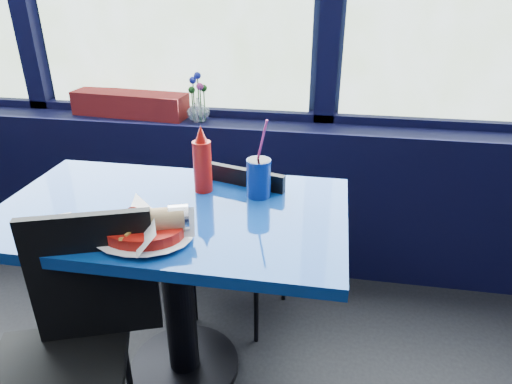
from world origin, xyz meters
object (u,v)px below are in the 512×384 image
at_px(chair_near_front, 73,339).
at_px(planter_box, 130,104).
at_px(flower_vase, 198,107).
at_px(ketchup_bottle, 202,163).
at_px(soda_cup, 259,177).
at_px(chair_near_back, 241,234).
at_px(near_table, 175,253).
at_px(food_basket, 144,228).

distance_m(chair_near_front, planter_box, 1.36).
bearing_deg(flower_vase, ketchup_bottle, -72.35).
bearing_deg(chair_near_front, soda_cup, 29.27).
bearing_deg(planter_box, chair_near_front, -70.27).
height_order(chair_near_front, chair_near_back, chair_near_front).
relative_size(flower_vase, soda_cup, 0.82).
distance_m(chair_near_front, soda_cup, 0.79).
distance_m(chair_near_back, planter_box, 0.96).
bearing_deg(chair_near_back, planter_box, -22.46).
bearing_deg(ketchup_bottle, near_table, -114.88).
height_order(chair_near_back, ketchup_bottle, ketchup_bottle).
xyz_separation_m(chair_near_front, chair_near_back, (0.36, 0.73, -0.03)).
distance_m(planter_box, food_basket, 1.19).
bearing_deg(flower_vase, chair_near_front, -92.04).
relative_size(planter_box, soda_cup, 2.06).
xyz_separation_m(chair_near_front, soda_cup, (0.47, 0.54, 0.32)).
xyz_separation_m(near_table, planter_box, (-0.52, 0.87, 0.29)).
bearing_deg(soda_cup, food_basket, -129.58).
relative_size(chair_near_back, ketchup_bottle, 3.24).
xyz_separation_m(planter_box, food_basket, (0.51, -1.08, -0.07)).
height_order(near_table, food_basket, food_basket).
relative_size(chair_near_back, food_basket, 2.82).
distance_m(chair_near_back, food_basket, 0.65).
height_order(chair_near_back, flower_vase, flower_vase).
bearing_deg(food_basket, flower_vase, 103.00).
xyz_separation_m(chair_near_back, flower_vase, (-0.31, 0.50, 0.40)).
xyz_separation_m(chair_near_front, planter_box, (-0.34, 1.27, 0.36)).
relative_size(chair_near_front, food_basket, 3.00).
height_order(planter_box, food_basket, planter_box).
bearing_deg(planter_box, food_basket, -59.60).
distance_m(chair_near_back, ketchup_bottle, 0.44).
relative_size(chair_near_front, ketchup_bottle, 3.45).
distance_m(near_table, ketchup_bottle, 0.34).
distance_m(flower_vase, food_basket, 1.05).
distance_m(chair_near_front, chair_near_back, 0.81).
xyz_separation_m(chair_near_back, food_basket, (-0.18, -0.53, 0.32)).
xyz_separation_m(chair_near_back, ketchup_bottle, (-0.10, -0.17, 0.39)).
bearing_deg(near_table, flower_vase, 99.67).
relative_size(flower_vase, food_basket, 0.84).
relative_size(chair_near_front, flower_vase, 3.58).
distance_m(near_table, flower_vase, 0.90).
height_order(food_basket, soda_cup, soda_cup).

